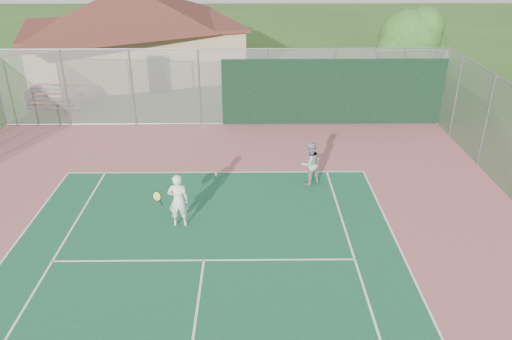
{
  "coord_description": "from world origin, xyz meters",
  "views": [
    {
      "loc": [
        1.3,
        -4.78,
        8.11
      ],
      "look_at": [
        1.45,
        9.05,
        1.47
      ],
      "focal_mm": 35.0,
      "sensor_mm": 36.0,
      "label": 1
    }
  ],
  "objects_px": {
    "bleachers": "(57,96)",
    "tree": "(411,42)",
    "player_white_front": "(178,201)",
    "clubhouse": "(132,28)",
    "player_grey_back": "(310,164)"
  },
  "relations": [
    {
      "from": "clubhouse",
      "to": "bleachers",
      "type": "distance_m",
      "value": 7.16
    },
    {
      "from": "bleachers",
      "to": "player_white_front",
      "type": "xyz_separation_m",
      "value": [
        7.68,
        -11.57,
        0.32
      ]
    },
    {
      "from": "clubhouse",
      "to": "player_grey_back",
      "type": "height_order",
      "value": "clubhouse"
    },
    {
      "from": "tree",
      "to": "player_grey_back",
      "type": "height_order",
      "value": "tree"
    },
    {
      "from": "bleachers",
      "to": "player_grey_back",
      "type": "xyz_separation_m",
      "value": [
        11.91,
        -8.88,
        0.26
      ]
    },
    {
      "from": "player_white_front",
      "to": "clubhouse",
      "type": "bearing_deg",
      "value": -75.45
    },
    {
      "from": "bleachers",
      "to": "tree",
      "type": "height_order",
      "value": "tree"
    },
    {
      "from": "bleachers",
      "to": "tree",
      "type": "xyz_separation_m",
      "value": [
        17.66,
        -0.25,
        2.74
      ]
    },
    {
      "from": "player_grey_back",
      "to": "clubhouse",
      "type": "bearing_deg",
      "value": -90.5
    },
    {
      "from": "tree",
      "to": "player_grey_back",
      "type": "xyz_separation_m",
      "value": [
        -5.75,
        -8.63,
        -2.47
      ]
    },
    {
      "from": "clubhouse",
      "to": "tree",
      "type": "xyz_separation_m",
      "value": [
        14.9,
        -6.43,
        0.41
      ]
    },
    {
      "from": "clubhouse",
      "to": "player_grey_back",
      "type": "relative_size",
      "value": 9.55
    },
    {
      "from": "clubhouse",
      "to": "tree",
      "type": "relative_size",
      "value": 3.04
    },
    {
      "from": "tree",
      "to": "player_grey_back",
      "type": "distance_m",
      "value": 10.66
    },
    {
      "from": "tree",
      "to": "player_white_front",
      "type": "height_order",
      "value": "tree"
    }
  ]
}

